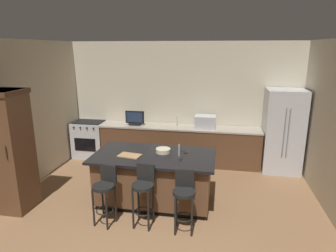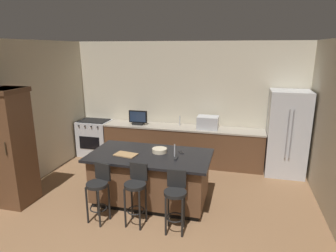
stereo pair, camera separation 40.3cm
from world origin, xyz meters
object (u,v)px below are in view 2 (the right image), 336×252
range_oven (95,138)px  tv_remote (176,158)px  bar_stool_left (99,188)px  cell_phone (181,152)px  bar_stool_center (136,189)px  refrigerator (287,133)px  microwave (208,122)px  kitchen_island (150,177)px  bar_stool_right (176,197)px  cutting_board (126,155)px  fruit_bowl (160,150)px  tv_monitor (138,118)px  cabinet_tower (12,146)px

range_oven → tv_remote: 3.38m
tv_remote → range_oven: bearing=139.6°
bar_stool_left → cell_phone: size_ratio=6.33×
bar_stool_center → tv_remote: bearing=56.8°
refrigerator → bar_stool_left: bearing=-138.7°
refrigerator → microwave: refrigerator is taller
microwave → tv_remote: bearing=-97.8°
kitchen_island → bar_stool_right: size_ratio=2.25×
cell_phone → cutting_board: cutting_board is taller
kitchen_island → cutting_board: cutting_board is taller
range_oven → fruit_bowl: (2.28, -1.84, 0.48)m
refrigerator → range_oven: refrigerator is taller
bar_stool_left → cutting_board: size_ratio=2.51×
cell_phone → tv_remote: (-0.02, -0.32, 0.01)m
tv_monitor → fruit_bowl: bearing=-59.5°
bar_stool_left → range_oven: bearing=132.0°
kitchen_island → microwave: size_ratio=4.43×
kitchen_island → tv_remote: (0.49, -0.09, 0.45)m
bar_stool_center → microwave: bearing=78.3°
bar_stool_left → bar_stool_right: (1.24, 0.04, -0.00)m
cabinet_tower → tv_remote: cabinet_tower is taller
bar_stool_left → bar_stool_right: bar_stool_left is taller
cabinet_tower → tv_monitor: bearing=62.0°
kitchen_island → bar_stool_left: bearing=-127.2°
kitchen_island → fruit_bowl: fruit_bowl is taller
refrigerator → tv_monitor: size_ratio=4.08×
tv_monitor → tv_remote: tv_monitor is taller
bar_stool_center → bar_stool_right: bar_stool_center is taller
cell_phone → tv_remote: tv_remote is taller
bar_stool_right → tv_remote: bearing=97.3°
fruit_bowl → range_oven: bearing=141.0°
cabinet_tower → bar_stool_center: bearing=-2.4°
cabinet_tower → microwave: (3.06, 2.62, -0.03)m
microwave → tv_remote: 2.10m
cabinet_tower → bar_stool_left: cabinet_tower is taller
kitchen_island → refrigerator: size_ratio=1.15×
bar_stool_right → bar_stool_center: bearing=173.1°
microwave → tv_monitor: size_ratio=1.06×
tv_monitor → microwave: bearing=1.8°
tv_remote → cutting_board: tv_remote is taller
refrigerator → cutting_board: (-2.89, -2.06, -0.01)m
refrigerator → tv_monitor: 3.41m
bar_stool_left → tv_monitor: bearing=109.6°
kitchen_island → bar_stool_left: 1.00m
bar_stool_left → cell_phone: (1.11, 1.02, 0.34)m
microwave → kitchen_island: bearing=-111.3°
bar_stool_center → fruit_bowl: (0.13, 0.87, 0.35)m
tv_monitor → bar_stool_left: tv_monitor is taller
kitchen_island → bar_stool_right: bar_stool_right is taller
fruit_bowl → tv_remote: (0.35, -0.23, -0.03)m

